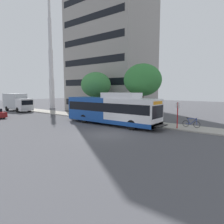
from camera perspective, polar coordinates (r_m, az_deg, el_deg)
The scene contains 10 objects.
ground_plane at distance 23.88m, azimuth -16.01°, elevation -3.45°, with size 120.00×120.00×0.00m, color #4C4C51.
sidewalk_curb at distance 27.12m, azimuth -1.36°, elevation -1.90°, with size 3.00×56.00×0.14m, color #A8A399.
transit_bus at distance 22.69m, azimuth -0.23°, elevation 0.64°, with size 2.58×12.25×3.65m.
bus_stop_sign_pole at distance 20.84m, azimuth 18.14°, elevation -0.33°, with size 0.10×0.36×2.60m.
bicycle_parked at distance 22.03m, azimuth 21.63°, elevation -2.97°, with size 0.52×1.76×1.02m.
street_tree_near_stop at distance 24.50m, azimuth 8.70°, elevation 9.00°, with size 4.51×4.51×6.91m.
street_tree_mid_block at distance 29.68m, azimuth -4.59°, elevation 7.70°, with size 4.35×4.35×6.39m.
box_truck_background at distance 40.84m, azimuth -25.38°, elevation 2.61°, with size 2.32×7.01×3.25m.
apartment_tower_backdrop at distance 40.89m, azimuth -0.48°, elevation 28.18°, with size 10.15×14.65×38.35m.
lattice_comm_tower at distance 45.94m, azimuth -16.97°, elevation 12.52°, with size 1.10×1.10×27.56m.
Camera 1 is at (-13.57, -11.25, 3.95)m, focal length 32.14 mm.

